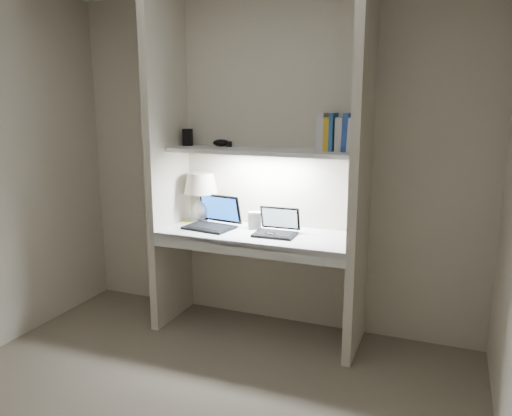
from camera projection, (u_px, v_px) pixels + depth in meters
The scene contains 17 objects.
back_wall at pixel (271, 162), 3.77m from camera, with size 3.20×0.01×2.50m, color beige.
alcove_panel_left at pixel (168, 162), 3.78m from camera, with size 0.06×0.55×2.50m, color beige.
alcove_panel_right at pixel (361, 172), 3.25m from camera, with size 0.06×0.55×2.50m, color beige.
desk at pixel (257, 235), 3.62m from camera, with size 1.40×0.55×0.04m, color white.
desk_apron at pixel (243, 249), 3.39m from camera, with size 1.46×0.03×0.10m, color silver.
shelf at pixel (262, 151), 3.58m from camera, with size 1.40×0.36×0.03m, color silver.
strip_light at pixel (262, 154), 3.59m from camera, with size 0.60×0.04×0.01m, color white.
table_lamp at pixel (201, 189), 3.90m from camera, with size 0.26×0.26×0.39m.
laptop_main at pixel (213, 220), 3.76m from camera, with size 0.39×0.35×0.24m.
laptop_netbook at pixel (277, 228), 3.56m from camera, with size 0.30×0.26×0.19m.
speaker at pixel (255, 220), 3.71m from camera, with size 0.09×0.06×0.13m, color silver.
mouse at pixel (270, 234), 3.51m from camera, with size 0.09×0.06×0.03m, color black.
cable_coil at pixel (287, 234), 3.56m from camera, with size 0.11×0.11×0.01m, color black.
sticky_note at pixel (186, 222), 3.93m from camera, with size 0.07×0.07×0.00m, color yellow.
book_row at pixel (336, 133), 3.44m from camera, with size 0.25×0.17×0.26m.
shelf_box at pixel (188, 137), 3.85m from camera, with size 0.08×0.05×0.13m, color black.
shelf_gadget at pixel (221, 143), 3.79m from camera, with size 0.13×0.09×0.05m, color black.
Camera 1 is at (1.28, -2.03, 1.70)m, focal length 35.00 mm.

